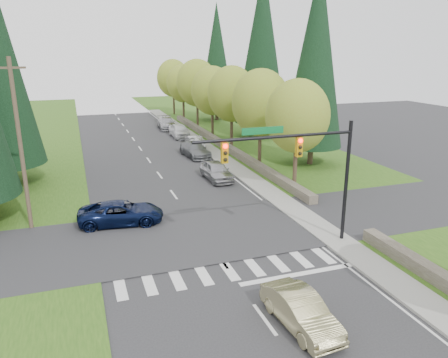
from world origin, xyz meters
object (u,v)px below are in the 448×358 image
parked_car_e (167,123)px  parked_car_c (196,143)px  parked_car_a (216,171)px  parked_car_b (195,150)px  suv_navy (121,213)px  sedan_champagne (301,311)px  parked_car_d (179,131)px

parked_car_e → parked_car_c: bearing=-84.9°
parked_car_a → parked_car_c: bearing=81.0°
parked_car_b → parked_car_c: parked_car_b is taller
suv_navy → parked_car_b: bearing=-22.8°
suv_navy → parked_car_c: bearing=-20.7°
sedan_champagne → parked_car_c: (4.48, 31.52, 0.02)m
sedan_champagne → parked_car_e: size_ratio=0.77×
sedan_champagne → parked_car_c: bearing=77.3°
sedan_champagne → parked_car_c: size_ratio=0.98×
sedan_champagne → parked_car_b: size_ratio=0.83×
parked_car_d → sedan_champagne: bearing=-95.9°
sedan_champagne → parked_car_b: bearing=78.2°
parked_car_e → parked_car_a: bearing=-88.8°
parked_car_d → parked_car_a: bearing=-93.5°
sedan_champagne → parked_car_c: parked_car_c is taller
suv_navy → parked_car_b: (8.94, 15.49, 0.01)m
parked_car_c → parked_car_d: bearing=94.3°
suv_navy → parked_car_e: 33.38m
parked_car_b → parked_car_d: 10.33m
sedan_champagne → parked_car_d: bearing=78.9°
suv_navy → sedan_champagne: bearing=-150.0°
parked_car_e → parked_car_b: bearing=-88.4°
parked_car_a → parked_car_e: 24.90m
suv_navy → parked_car_d: (9.80, 25.78, 0.10)m
suv_navy → parked_car_b: parked_car_b is taller
suv_navy → parked_car_e: size_ratio=0.97×
parked_car_a → parked_car_d: (1.33, 18.65, 0.06)m
parked_car_c → suv_navy: bearing=-114.1°
parked_car_a → parked_car_b: size_ratio=0.90×
suv_navy → parked_car_a: parked_car_a is taller
sedan_champagne → parked_car_e: (4.12, 44.84, 0.09)m
suv_navy → parked_car_e: parked_car_e is taller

